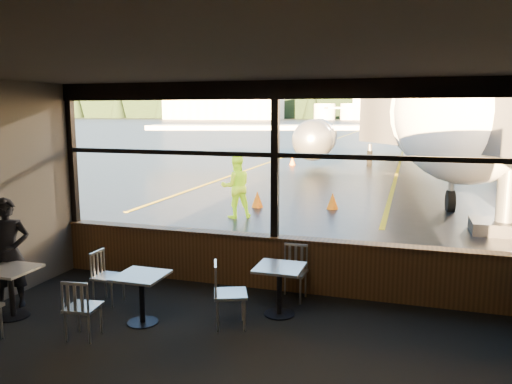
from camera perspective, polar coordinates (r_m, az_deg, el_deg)
The scene contains 28 objects.
ground_plane at distance 127.95m, azimuth 16.53°, elevation 7.44°, with size 520.00×520.00×0.00m, color black.
carpet_floor at distance 6.12m, azimuth -5.79°, elevation -20.15°, with size 8.00×6.00×0.01m, color black.
ceiling at distance 5.37m, azimuth -6.41°, elevation 14.42°, with size 8.00×6.00×0.04m, color #38332D.
window_sill at distance 8.57m, azimuth 2.12°, elevation -8.18°, with size 8.00×0.28×0.90m, color #57351A.
window_header at distance 8.19m, azimuth 2.24°, elevation 11.58°, with size 8.00×0.18×0.30m, color black.
mullion_left at distance 10.00m, azimuth -20.27°, elevation 3.99°, with size 0.12×0.12×2.60m, color black.
mullion_centre at distance 8.22m, azimuth 2.19°, elevation 3.55°, with size 0.12×0.12×2.60m, color black.
window_transom at distance 8.21m, azimuth 2.20°, elevation 4.24°, with size 8.00×0.10×0.08m, color black.
airliner at distance 28.22m, azimuth 18.08°, elevation 13.85°, with size 30.16×36.19×11.06m, color white, non-canonical shape.
jet_bridge at distance 13.48m, azimuth 23.71°, elevation 6.27°, with size 9.39×11.47×5.01m, color #2D2C2F, non-canonical shape.
cafe_table_near at distance 7.54m, azimuth 2.69°, elevation -11.23°, with size 0.69×0.69×0.76m, color #9E9991, non-canonical shape.
cafe_table_mid at distance 7.43m, azimuth -12.90°, elevation -11.86°, with size 0.67×0.67×0.73m, color #A09C94, non-canonical shape.
cafe_table_left at distance 8.27m, azimuth -26.14°, elevation -10.33°, with size 0.68×0.68×0.75m, color #A7A19A, non-canonical shape.
chair_near_w at distance 7.13m, azimuth -2.93°, elevation -11.63°, with size 0.52×0.52×0.95m, color beige, non-canonical shape.
chair_near_n at distance 8.11m, azimuth 4.20°, elevation -9.24°, with size 0.49×0.49×0.90m, color #B6B0A4, non-canonical shape.
chair_mid_s at distance 7.18m, azimuth -19.15°, elevation -12.39°, with size 0.47×0.47×0.85m, color beige, non-canonical shape.
chair_mid_w at distance 8.30m, azimuth -16.53°, elevation -9.33°, with size 0.46×0.46×0.85m, color beige, non-canonical shape.
passenger at distance 8.59m, azimuth -26.45°, elevation -6.28°, with size 0.63×0.41×1.72m, color black.
ground_crew at distance 14.20m, azimuth -2.30°, elevation 0.61°, with size 0.87×0.68×1.79m, color #BFF219.
cone_nose at distance 15.73m, azimuth 8.74°, elevation -1.01°, with size 0.37×0.37×0.51m, color #FD4308.
cone_wing at distance 28.48m, azimuth 4.19°, elevation 3.58°, with size 0.36×0.36×0.50m, color #E85107.
hangar_left at distance 201.28m, azimuth -3.71°, elevation 9.85°, with size 45.00×18.00×11.00m, color silver, non-canonical shape.
hangar_mid at distance 192.92m, azimuth 16.94°, elevation 9.36°, with size 38.00×15.00×10.00m, color silver, non-canonical shape.
fuel_tank_a at distance 192.60m, azimuth 7.84°, elevation 9.07°, with size 8.00×8.00×6.00m, color silver.
fuel_tank_b at distance 191.18m, azimuth 10.83°, elevation 9.00°, with size 8.00×8.00×6.00m, color silver.
fuel_tank_c at distance 190.28m, azimuth 13.86°, elevation 8.89°, with size 8.00×8.00×6.00m, color silver.
treeline at distance 217.93m, azimuth 17.02°, elevation 9.55°, with size 360.00×3.00×12.00m, color black.
cone_extra at distance 15.84m, azimuth 0.15°, elevation -0.83°, with size 0.37×0.37×0.51m, color #FF5B08.
Camera 1 is at (2.14, -7.90, 3.00)m, focal length 35.00 mm.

